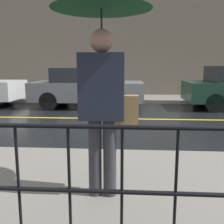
# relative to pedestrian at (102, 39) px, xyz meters

# --- Properties ---
(ground_plane) EXTENTS (80.00, 80.00, 0.00)m
(ground_plane) POSITION_rel_pedestrian_xyz_m (0.02, 4.71, -1.74)
(ground_plane) COLOR black
(sidewalk_near) EXTENTS (28.00, 2.53, 0.13)m
(sidewalk_near) POSITION_rel_pedestrian_xyz_m (0.02, 0.27, -1.67)
(sidewalk_near) COLOR slate
(sidewalk_near) RESTS_ON ground_plane
(sidewalk_far) EXTENTS (28.00, 2.12, 0.13)m
(sidewalk_far) POSITION_rel_pedestrian_xyz_m (0.02, 8.94, -1.67)
(sidewalk_far) COLOR slate
(sidewalk_far) RESTS_ON ground_plane
(lane_marking) EXTENTS (25.20, 0.12, 0.01)m
(lane_marking) POSITION_rel_pedestrian_xyz_m (0.02, 4.71, -1.73)
(lane_marking) COLOR gold
(lane_marking) RESTS_ON ground_plane
(building_storefront) EXTENTS (28.00, 0.30, 6.07)m
(building_storefront) POSITION_rel_pedestrian_xyz_m (0.02, 10.15, 1.30)
(building_storefront) COLOR #706656
(building_storefront) RESTS_ON ground_plane
(railing_foreground) EXTENTS (12.00, 0.04, 0.93)m
(railing_foreground) POSITION_rel_pedestrian_xyz_m (0.02, -0.75, -1.02)
(railing_foreground) COLOR black
(railing_foreground) RESTS_ON sidewalk_near
(pedestrian) EXTENTS (0.97, 0.97, 2.10)m
(pedestrian) POSITION_rel_pedestrian_xyz_m (0.00, 0.00, 0.00)
(pedestrian) COLOR #333338
(pedestrian) RESTS_ON sidewalk_near
(car_grey) EXTENTS (3.95, 1.87, 1.41)m
(car_grey) POSITION_rel_pedestrian_xyz_m (-1.28, 6.83, -1.02)
(car_grey) COLOR slate
(car_grey) RESTS_ON ground_plane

